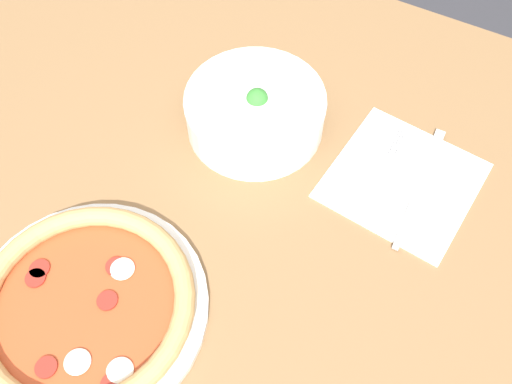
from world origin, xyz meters
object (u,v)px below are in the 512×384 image
at_px(pizza, 86,306).
at_px(fork, 384,172).
at_px(bowl, 256,110).
at_px(knife, 418,191).

bearing_deg(pizza, fork, 56.11).
xyz_separation_m(bowl, knife, (0.26, 0.00, -0.03)).
relative_size(bowl, fork, 1.19).
height_order(pizza, fork, pizza).
distance_m(pizza, fork, 0.44).
bearing_deg(pizza, knife, 50.09).
distance_m(bowl, fork, 0.21).
bearing_deg(knife, bowl, 87.78).
bearing_deg(bowl, knife, 0.34).
xyz_separation_m(bowl, fork, (0.20, 0.01, -0.03)).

